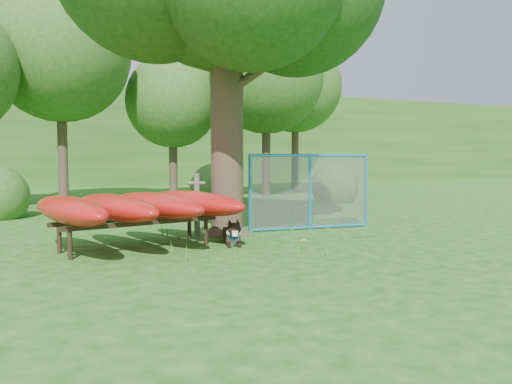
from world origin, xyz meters
name	(u,v)px	position (x,y,z in m)	size (l,w,h in m)	color
ground	(272,251)	(0.00, 0.00, 0.00)	(80.00, 80.00, 0.00)	#184E0F
wooden_post	(197,203)	(-0.75, 2.24, 0.72)	(0.37, 0.18, 1.36)	brown
kayak_rack	(136,206)	(-2.25, 1.23, 0.80)	(3.96, 3.54, 1.04)	black
husky_dog	(232,234)	(-0.42, 0.97, 0.19)	(0.55, 1.19, 0.55)	black
fence_section	(310,192)	(1.99, 2.07, 0.90)	(3.07, 0.36, 2.99)	#2A8DC7
wildflower_clump	(304,241)	(0.52, -0.24, 0.18)	(0.10, 0.09, 0.22)	#3D812A
bg_tree_b	(60,52)	(-3.00, 12.00, 5.61)	(5.20, 5.20, 8.22)	#3D2D21
bg_tree_c	(173,101)	(1.50, 13.00, 4.11)	(4.00, 4.00, 6.12)	#3D2D21
bg_tree_d	(266,77)	(5.00, 11.00, 5.08)	(4.80, 4.80, 7.50)	#3D2D21
bg_tree_e	(295,86)	(8.00, 14.00, 5.23)	(4.60, 4.60, 7.55)	#3D2D21
shrub_right	(335,202)	(6.50, 8.00, 0.00)	(1.80, 1.80, 1.80)	#2A591D
shrub_mid	(215,204)	(2.00, 9.00, 0.00)	(1.80, 1.80, 1.80)	#2A591D
wooded_hillside	(97,139)	(0.00, 28.00, 3.00)	(80.00, 12.00, 6.00)	#2A591D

